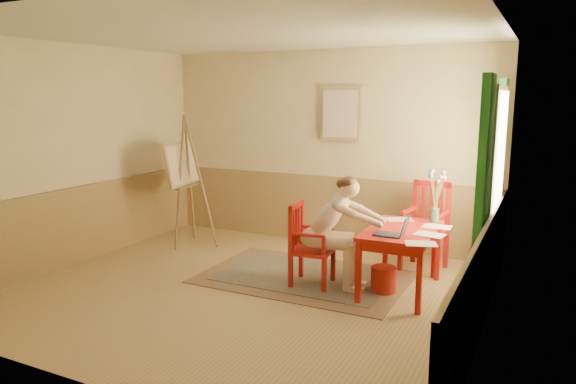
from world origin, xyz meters
The scene contains 14 objects.
room centered at (0.00, 0.00, 1.40)m, with size 5.04×4.54×2.84m.
wainscot centered at (0.00, 0.80, 0.50)m, with size 5.00×4.50×1.00m.
window centered at (2.42, 1.10, 1.35)m, with size 0.12×2.01×2.20m.
wall_portrait centered at (0.25, 2.20, 1.90)m, with size 0.60×0.05×0.76m.
rug centered at (0.41, 0.67, 0.01)m, with size 2.40×1.60×0.02m.
table centered at (1.55, 0.72, 0.63)m, with size 0.75×1.22×0.72m.
chair_left centered at (0.55, 0.46, 0.48)m, with size 0.48×0.47×0.96m.
chair_back centered at (1.62, 1.67, 0.55)m, with size 0.54×0.56×1.09m.
figure centered at (0.85, 0.50, 0.71)m, with size 0.98×0.46×1.29m.
laptop centered at (1.56, 0.38, 0.76)m, with size 0.35×0.21×0.21m.
papers centered at (1.77, 0.72, 0.72)m, with size 0.82×1.25×0.00m.
vase centered at (1.81, 1.21, 1.00)m, with size 0.21×0.31×0.61m.
wastebasket centered at (1.40, 0.61, 0.15)m, with size 0.27×0.27×0.29m, color #AA2218.
easel centered at (-1.75, 1.22, 1.12)m, with size 0.69×0.85×1.89m.
Camera 1 is at (2.94, -4.89, 2.15)m, focal length 33.22 mm.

